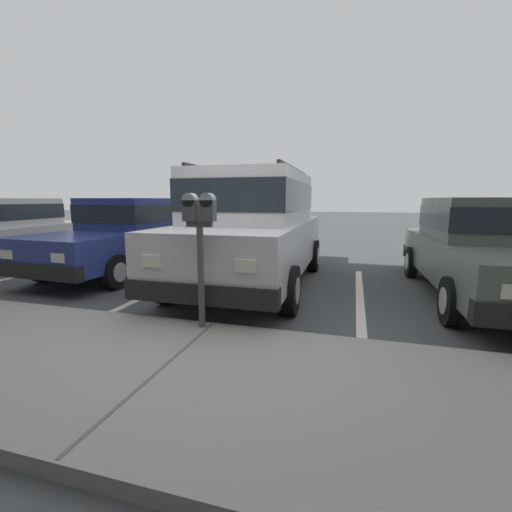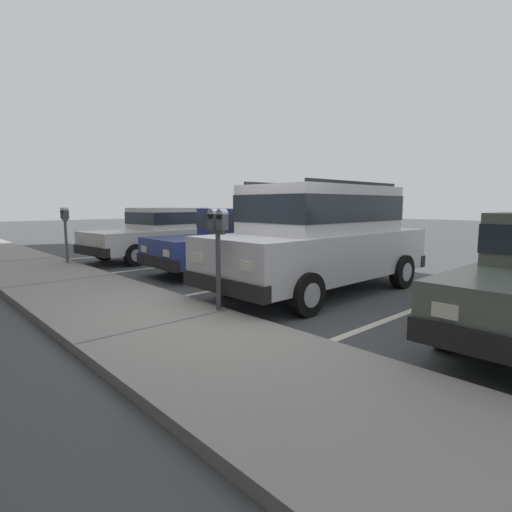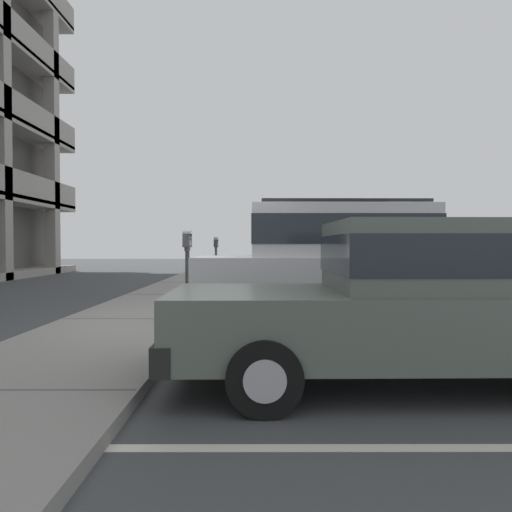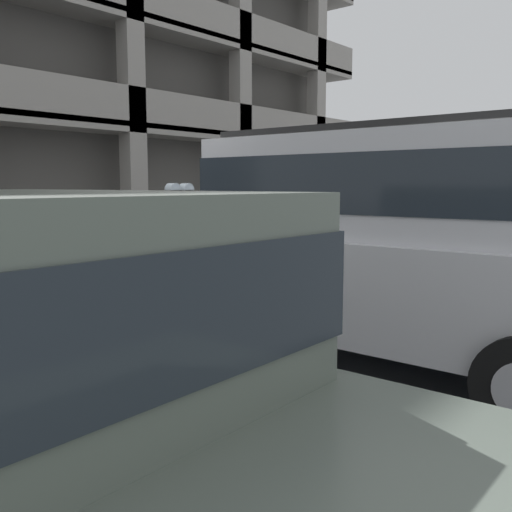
{
  "view_description": "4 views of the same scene",
  "coord_description": "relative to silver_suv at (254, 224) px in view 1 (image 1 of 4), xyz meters",
  "views": [
    {
      "loc": [
        -1.49,
        3.66,
        1.51
      ],
      "look_at": [
        -0.22,
        -0.77,
        0.75
      ],
      "focal_mm": 24.0,
      "sensor_mm": 36.0,
      "label": 1
    },
    {
      "loc": [
        -4.44,
        3.77,
        1.64
      ],
      "look_at": [
        0.13,
        -0.43,
        0.84
      ],
      "focal_mm": 28.0,
      "sensor_mm": 36.0,
      "label": 2
    },
    {
      "loc": [
        -8.1,
        -0.76,
        1.32
      ],
      "look_at": [
        0.55,
        -0.78,
        1.13
      ],
      "focal_mm": 35.0,
      "sensor_mm": 36.0,
      "label": 3
    },
    {
      "loc": [
        -4.32,
        -4.47,
        1.57
      ],
      "look_at": [
        0.04,
        -0.81,
        0.85
      ],
      "focal_mm": 40.0,
      "sensor_mm": 36.0,
      "label": 4
    }
  ],
  "objects": [
    {
      "name": "sidewalk",
      "position": [
        -0.2,
        3.44,
        -1.03
      ],
      "size": [
        40.0,
        2.2,
        0.12
      ],
      "color": "gray",
      "rests_on": "ground_plane"
    },
    {
      "name": "blue_coupe",
      "position": [
        6.25,
        -0.22,
        -0.27
      ],
      "size": [
        2.17,
        4.63,
        1.54
      ],
      "rotation": [
        0.0,
        0.0,
        0.1
      ],
      "color": "silver",
      "rests_on": "ground_plane"
    },
    {
      "name": "silver_suv",
      "position": [
        0.0,
        0.0,
        0.0
      ],
      "size": [
        2.05,
        4.8,
        2.03
      ],
      "rotation": [
        0.0,
        0.0,
        0.01
      ],
      "color": "silver",
      "rests_on": "ground_plane"
    },
    {
      "name": "parking_meter_near",
      "position": [
        -0.12,
        2.49,
        0.12
      ],
      "size": [
        0.35,
        0.12,
        1.46
      ],
      "color": "#47474C",
      "rests_on": "sidewalk"
    },
    {
      "name": "ground_plane",
      "position": [
        -0.2,
        2.14,
        -1.14
      ],
      "size": [
        80.0,
        80.0,
        0.1
      ],
      "color": "#444749"
    },
    {
      "name": "dark_hatchback",
      "position": [
        2.92,
        -0.52,
        -0.27
      ],
      "size": [
        1.98,
        4.55,
        1.54
      ],
      "rotation": [
        0.0,
        0.0,
        -0.04
      ],
      "color": "navy",
      "rests_on": "ground_plane"
    },
    {
      "name": "parking_stall_lines",
      "position": [
        1.43,
        0.74,
        -1.08
      ],
      "size": [
        13.18,
        4.8,
        0.01
      ],
      "color": "silver",
      "rests_on": "ground_plane"
    },
    {
      "name": "red_sedan",
      "position": [
        -3.66,
        -0.16,
        -0.27
      ],
      "size": [
        1.89,
        4.51,
        1.54
      ],
      "rotation": [
        0.0,
        0.0,
        0.02
      ],
      "color": "#5B665B",
      "rests_on": "ground_plane"
    }
  ]
}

